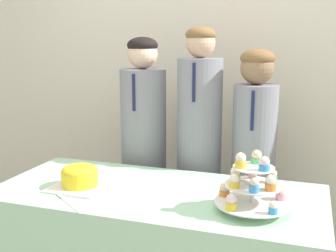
% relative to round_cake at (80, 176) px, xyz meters
% --- Properties ---
extents(wall_back, '(9.00, 0.06, 2.70)m').
position_rel_round_cake_xyz_m(wall_back, '(0.38, 1.19, 0.55)').
color(wall_back, beige).
rests_on(wall_back, ground_plane).
extents(round_cake, '(0.27, 0.27, 0.12)m').
position_rel_round_cake_xyz_m(round_cake, '(0.00, 0.00, 0.00)').
color(round_cake, white).
rests_on(round_cake, table).
extents(cake_knife, '(0.25, 0.19, 0.01)m').
position_rel_round_cake_xyz_m(cake_knife, '(0.02, -0.17, -0.06)').
color(cake_knife, silver).
rests_on(cake_knife, table).
extents(cupcake_stand, '(0.33, 0.33, 0.26)m').
position_rel_round_cake_xyz_m(cupcake_stand, '(0.86, -0.03, 0.06)').
color(cupcake_stand, silver).
rests_on(cupcake_stand, table).
extents(student_0, '(0.29, 0.29, 1.49)m').
position_rel_round_cake_xyz_m(student_0, '(0.08, 0.66, -0.09)').
color(student_0, gray).
rests_on(student_0, ground_plane).
extents(student_1, '(0.27, 0.28, 1.54)m').
position_rel_round_cake_xyz_m(student_1, '(0.45, 0.66, -0.06)').
color(student_1, gray).
rests_on(student_1, ground_plane).
extents(student_2, '(0.26, 0.26, 1.42)m').
position_rel_round_cake_xyz_m(student_2, '(0.78, 0.66, -0.10)').
color(student_2, gray).
rests_on(student_2, ground_plane).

